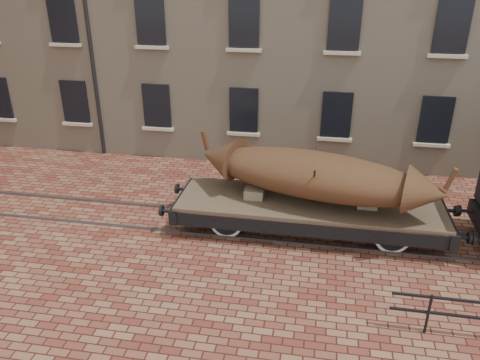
# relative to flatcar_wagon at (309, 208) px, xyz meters

# --- Properties ---
(ground) EXTENTS (90.00, 90.00, 0.00)m
(ground) POSITION_rel_flatcar_wagon_xyz_m (-0.29, -0.00, -0.81)
(ground) COLOR #5E281E
(rail_track) EXTENTS (30.00, 1.52, 0.06)m
(rail_track) POSITION_rel_flatcar_wagon_xyz_m (-0.29, -0.00, -0.78)
(rail_track) COLOR #59595E
(rail_track) RESTS_ON ground
(flatcar_wagon) EXTENTS (8.56, 2.32, 1.29)m
(flatcar_wagon) POSITION_rel_flatcar_wagon_xyz_m (0.00, 0.00, 0.00)
(flatcar_wagon) COLOR #403427
(flatcar_wagon) RESTS_ON ground
(iron_boat) EXTENTS (7.13, 3.40, 1.69)m
(iron_boat) POSITION_rel_flatcar_wagon_xyz_m (0.10, 0.00, 1.07)
(iron_boat) COLOR #4F2C16
(iron_boat) RESTS_ON flatcar_wagon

